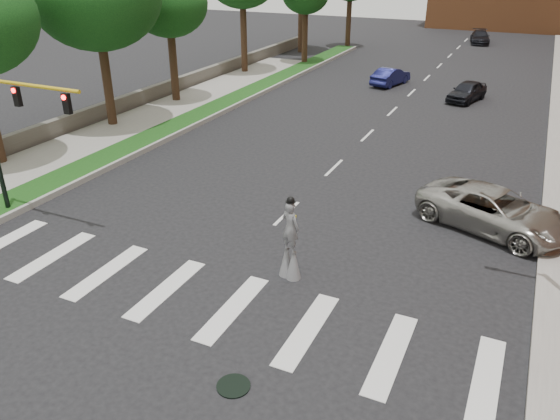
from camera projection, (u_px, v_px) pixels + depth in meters
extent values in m
plane|color=black|center=(181.00, 315.00, 17.09)|extent=(160.00, 160.00, 0.00)
cube|color=#133D11|center=(207.00, 112.00, 37.74)|extent=(2.00, 60.00, 0.25)
cube|color=gray|center=(220.00, 113.00, 37.33)|extent=(0.20, 60.00, 0.28)
cube|color=gray|center=(67.00, 150.00, 30.74)|extent=(4.00, 60.00, 0.18)
cube|color=#534F47|center=(159.00, 91.00, 41.28)|extent=(0.50, 56.00, 1.10)
cylinder|color=black|center=(233.00, 386.00, 14.31)|extent=(0.90, 0.90, 0.04)
cylinder|color=gold|center=(26.00, 85.00, 20.22)|extent=(5.20, 0.14, 0.14)
cube|color=black|center=(17.00, 96.00, 20.67)|extent=(0.28, 0.18, 0.75)
cylinder|color=#FF0C0C|center=(13.00, 90.00, 20.47)|extent=(0.18, 0.06, 0.18)
cube|color=black|center=(67.00, 104.00, 19.71)|extent=(0.28, 0.18, 0.75)
cylinder|color=#FF0C0C|center=(64.00, 97.00, 19.52)|extent=(0.18, 0.06, 0.18)
cylinder|color=black|center=(293.00, 266.00, 18.82)|extent=(0.07, 0.07, 0.99)
cylinder|color=black|center=(286.00, 262.00, 19.00)|extent=(0.07, 0.07, 0.99)
cone|color=slate|center=(294.00, 263.00, 18.76)|extent=(0.52, 0.52, 1.24)
cone|color=slate|center=(286.00, 259.00, 18.95)|extent=(0.52, 0.52, 1.24)
imported|color=slate|center=(290.00, 227.00, 18.29)|extent=(0.78, 0.62, 1.88)
sphere|color=black|center=(291.00, 200.00, 17.85)|extent=(0.26, 0.26, 0.26)
cylinder|color=black|center=(291.00, 202.00, 17.87)|extent=(0.34, 0.34, 0.02)
cube|color=gold|center=(293.00, 212.00, 18.16)|extent=(0.22, 0.05, 0.10)
imported|color=#A3A19A|center=(494.00, 210.00, 21.95)|extent=(6.73, 4.85, 1.70)
imported|color=black|center=(467.00, 91.00, 40.58)|extent=(2.79, 4.60, 1.46)
imported|color=navy|center=(391.00, 76.00, 45.29)|extent=(2.51, 4.59, 1.43)
imported|color=black|center=(480.00, 37.00, 64.95)|extent=(2.86, 5.32, 1.46)
cylinder|color=black|center=(107.00, 79.00, 33.82)|extent=(0.56, 0.56, 6.07)
cylinder|color=black|center=(173.00, 64.00, 39.46)|extent=(0.56, 0.56, 5.56)
ellipsoid|color=#103713|center=(168.00, 3.00, 37.66)|extent=(5.43, 5.43, 4.62)
cylinder|color=black|center=(244.00, 35.00, 48.52)|extent=(0.56, 0.56, 6.64)
cylinder|color=black|center=(301.00, 18.00, 58.44)|extent=(0.56, 0.56, 7.08)
cylinder|color=black|center=(305.00, 36.00, 52.58)|extent=(0.56, 0.56, 5.41)
cylinder|color=black|center=(349.00, 21.00, 61.60)|extent=(0.56, 0.56, 5.74)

